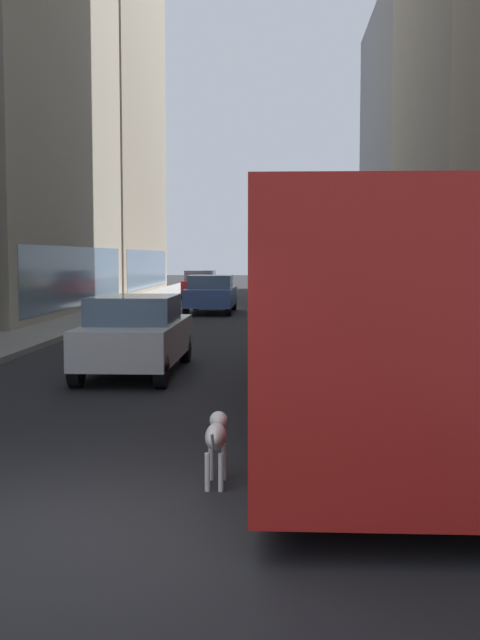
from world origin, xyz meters
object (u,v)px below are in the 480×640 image
(car_yellow_taxi, at_px, (297,281))
(car_grey_wagon, at_px, (305,294))
(car_silver_sedan, at_px, (270,286))
(car_blue_hatchback, at_px, (211,294))
(dalmatian_dog, at_px, (216,436))
(car_white_van, at_px, (136,334))
(transit_bus, at_px, (351,300))
(box_truck, at_px, (312,279))
(car_red_coupe, at_px, (201,284))

(car_yellow_taxi, height_order, car_grey_wagon, same)
(car_grey_wagon, height_order, car_silver_sedan, same)
(car_blue_hatchback, distance_m, dalmatian_dog, 25.53)
(car_silver_sedan, relative_size, car_white_van, 1.05)
(car_yellow_taxi, bearing_deg, car_silver_sedan, -101.04)
(car_silver_sedan, bearing_deg, transit_bus, -87.01)
(transit_bus, relative_size, box_truck, 1.54)
(car_white_van, height_order, box_truck, box_truck)
(transit_bus, xyz_separation_m, box_truck, (0.00, 14.83, -0.11))
(car_white_van, relative_size, dalmatian_dog, 4.68)
(car_yellow_taxi, distance_m, dalmatian_dog, 42.32)
(car_silver_sedan, height_order, car_white_van, same)
(car_red_coupe, bearing_deg, car_blue_hatchback, -82.00)
(car_red_coupe, xyz_separation_m, car_silver_sedan, (4.00, -2.72, 0.00))
(transit_bus, distance_m, car_yellow_taxi, 38.84)
(box_truck, bearing_deg, car_grey_wagon, 90.00)
(car_silver_sedan, xyz_separation_m, car_white_van, (-2.40, -26.25, -0.00))
(car_yellow_taxi, bearing_deg, car_blue_hatchback, -103.35)
(car_grey_wagon, xyz_separation_m, box_truck, (0.00, -6.98, 0.84))
(car_blue_hatchback, bearing_deg, transit_bus, -79.68)
(car_grey_wagon, height_order, dalmatian_dog, car_grey_wagon)
(car_red_coupe, bearing_deg, car_white_van, -86.84)
(box_truck, bearing_deg, car_white_van, -110.94)
(car_grey_wagon, xyz_separation_m, dalmatian_dog, (-1.71, -25.27, -0.31))
(car_yellow_taxi, height_order, car_red_coupe, same)
(car_yellow_taxi, xyz_separation_m, car_red_coupe, (-5.60, -5.48, -0.00))
(car_blue_hatchback, bearing_deg, car_white_van, -90.00)
(transit_bus, height_order, car_white_van, transit_bus)
(car_blue_hatchback, bearing_deg, car_yellow_taxi, 76.65)
(car_white_van, bearing_deg, car_red_coupe, 93.16)
(car_blue_hatchback, bearing_deg, dalmatian_dog, -84.84)
(transit_bus, bearing_deg, car_grey_wagon, 90.00)
(car_white_van, bearing_deg, transit_bus, -47.57)
(car_grey_wagon, relative_size, box_truck, 0.57)
(box_truck, bearing_deg, transit_bus, -90.00)
(car_silver_sedan, distance_m, car_white_van, 26.36)
(car_blue_hatchback, height_order, car_red_coupe, same)
(car_grey_wagon, bearing_deg, car_yellow_taxi, 90.00)
(car_blue_hatchback, relative_size, dalmatian_dog, 4.74)
(car_silver_sedan, xyz_separation_m, dalmatian_dog, (-0.11, -34.08, -0.31))
(car_red_coupe, relative_size, box_truck, 0.60)
(car_silver_sedan, bearing_deg, car_grey_wagon, -79.71)
(car_yellow_taxi, relative_size, box_truck, 0.59)
(car_yellow_taxi, bearing_deg, car_white_van, -96.62)
(car_grey_wagon, distance_m, dalmatian_dog, 25.32)
(transit_bus, xyz_separation_m, car_silver_sedan, (-1.60, 30.63, -0.95))
(car_blue_hatchback, bearing_deg, car_grey_wagon, -2.23)
(car_yellow_taxi, distance_m, car_red_coupe, 7.83)
(transit_bus, distance_m, box_truck, 14.83)
(transit_bus, xyz_separation_m, car_grey_wagon, (0.00, 21.81, -0.96))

